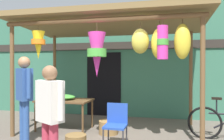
{
  "coord_description": "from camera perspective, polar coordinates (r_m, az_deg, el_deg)",
  "views": [
    {
      "loc": [
        1.39,
        -4.37,
        1.53
      ],
      "look_at": [
        0.19,
        0.73,
        1.47
      ],
      "focal_mm": 36.59,
      "sensor_mm": 36.0,
      "label": 1
    }
  ],
  "objects": [
    {
      "name": "flower_heap_on_table",
      "position": [
        5.76,
        -12.57,
        -6.6
      ],
      "size": [
        0.72,
        0.5,
        0.13
      ],
      "color": "green",
      "rests_on": "display_table"
    },
    {
      "name": "shop_facade",
      "position": [
        7.23,
        2.1,
        2.6
      ],
      "size": [
        11.19,
        0.29,
        3.55
      ],
      "color": "#387056",
      "rests_on": "ground_plane"
    },
    {
      "name": "market_stall_canopy",
      "position": [
        5.41,
        -0.23,
        9.97
      ],
      "size": [
        4.46,
        2.48,
        2.73
      ],
      "color": "brown",
      "rests_on": "ground_plane"
    },
    {
      "name": "folding_chair",
      "position": [
        4.39,
        1.06,
        -12.84
      ],
      "size": [
        0.4,
        0.4,
        0.84
      ],
      "color": "#2347A8",
      "rests_on": "ground_plane"
    },
    {
      "name": "vendor_in_orange",
      "position": [
        4.96,
        -21.08,
        -5.03
      ],
      "size": [
        0.49,
        0.42,
        1.75
      ],
      "color": "#2D5193",
      "rests_on": "ground_plane"
    },
    {
      "name": "display_table",
      "position": [
        5.78,
        -11.75,
        -7.96
      ],
      "size": [
        1.29,
        0.78,
        0.74
      ],
      "color": "brown",
      "rests_on": "ground_plane"
    },
    {
      "name": "wicker_basket_by_table",
      "position": [
        5.41,
        -0.9,
        -14.11
      ],
      "size": [
        0.44,
        0.44,
        0.3
      ],
      "primitive_type": "cylinder",
      "color": "olive",
      "rests_on": "ground_plane"
    },
    {
      "name": "wicker_basket_spare",
      "position": [
        4.74,
        -9.02,
        -16.86
      ],
      "size": [
        0.42,
        0.42,
        0.2
      ],
      "primitive_type": "cylinder",
      "color": "brown",
      "rests_on": "ground_plane"
    },
    {
      "name": "customer_foreground",
      "position": [
        3.35,
        -15.26,
        -9.94
      ],
      "size": [
        0.53,
        0.39,
        1.56
      ],
      "color": "#B23347",
      "rests_on": "ground_plane"
    }
  ]
}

